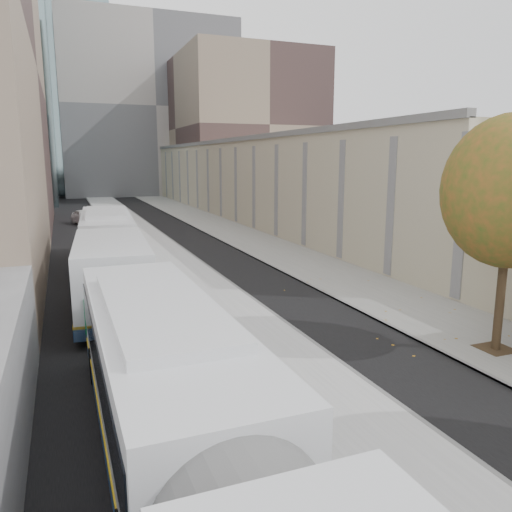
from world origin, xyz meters
name	(u,v)px	position (x,y,z in m)	size (l,w,h in m)	color
bus_platform	(154,251)	(-3.88, 35.00, 0.07)	(4.25, 150.00, 0.15)	#AEAEAE
sidewalk	(263,245)	(4.12, 35.00, 0.04)	(4.75, 150.00, 0.08)	gray
building_tan	(261,176)	(15.50, 64.00, 4.00)	(18.00, 92.00, 8.00)	tan
building_far_block	(147,110)	(6.00, 96.00, 15.00)	(30.00, 18.00, 30.00)	#A09994
tree_c	(511,192)	(3.60, 13.00, 5.25)	(4.20, 4.20, 7.28)	#301E14
bus_near	(215,480)	(-7.66, 7.54, 1.67)	(2.82, 18.37, 3.06)	silver
bus_far	(109,251)	(-7.46, 27.12, 1.71)	(3.93, 18.94, 3.13)	silver
distant_car	(84,217)	(-7.62, 52.56, 0.72)	(1.71, 4.26, 1.45)	white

